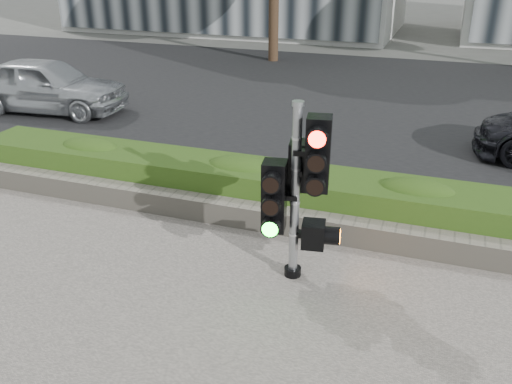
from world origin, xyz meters
The scene contains 7 objects.
ground centered at (0.00, 0.00, 0.00)m, with size 120.00×120.00×0.00m, color #51514C.
road centered at (0.00, 10.00, 0.01)m, with size 60.00×13.00×0.02m, color black.
curb centered at (0.00, 3.15, 0.06)m, with size 60.00×0.25×0.12m, color gray.
stone_wall centered at (0.00, 1.90, 0.20)m, with size 12.00×0.32×0.34m, color gray.
hedge centered at (0.00, 2.55, 0.37)m, with size 12.00×1.00×0.68m, color #578228.
traffic_signal centered at (0.19, 0.85, 1.28)m, with size 0.81×0.64×2.26m.
car_silver centered at (-7.74, 6.06, 0.70)m, with size 1.61×3.99×1.36m, color #B6B9BD.
Camera 1 is at (1.68, -4.86, 3.83)m, focal length 38.00 mm.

